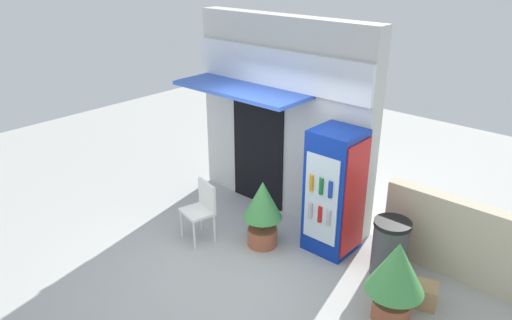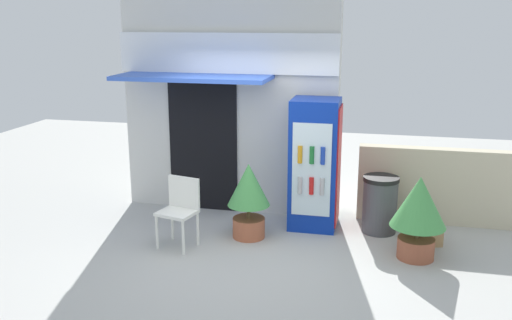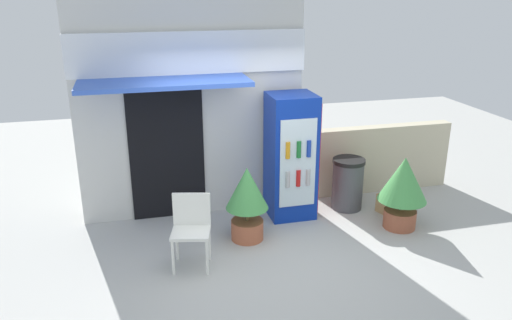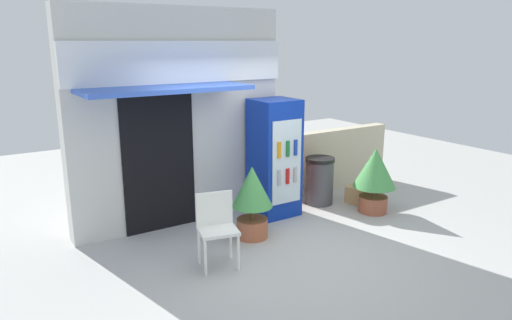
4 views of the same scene
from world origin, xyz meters
name	(u,v)px [view 1 (image 1 of 4)]	position (x,y,z in m)	size (l,w,h in m)	color
ground	(239,262)	(0.00, 0.00, 0.00)	(16.00, 16.00, 0.00)	#B2B2AD
storefront_building	(281,115)	(-0.63, 1.70, 1.64)	(3.30, 1.16, 3.20)	silver
drink_cooler	(335,192)	(0.77, 1.18, 0.93)	(0.68, 0.71, 1.86)	#0C2D9E
plastic_chair	(202,206)	(-0.86, 0.10, 0.54)	(0.54, 0.50, 0.92)	white
potted_plant_near_shop	(263,208)	(-0.04, 0.57, 0.62)	(0.58, 0.58, 1.04)	#AD5B3D
potted_plant_curbside	(396,274)	(2.17, 0.36, 0.65)	(0.69, 0.69, 1.07)	#995138
trash_bin	(390,248)	(1.70, 1.17, 0.41)	(0.50, 0.50, 0.81)	#47474C
stone_boundary_wall	(471,244)	(2.56, 1.73, 0.56)	(2.38, 0.22, 1.12)	beige
cardboard_box	(421,294)	(2.31, 0.86, 0.14)	(0.39, 0.30, 0.29)	tan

